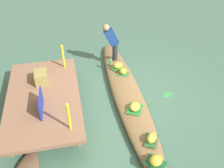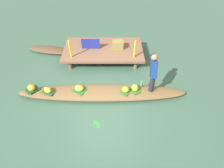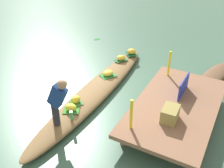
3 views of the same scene
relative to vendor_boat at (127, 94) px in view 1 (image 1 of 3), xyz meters
name	(u,v)px [view 1 (image 1 of 3)]	position (x,y,z in m)	size (l,w,h in m)	color
canal_water	(127,97)	(0.00, 0.00, -0.13)	(40.00, 40.00, 0.00)	#40634E
dock_platform	(43,98)	(-0.02, 2.18, 0.27)	(3.20, 1.80, 0.46)	#855D45
vendor_boat	(127,94)	(0.00, 0.00, 0.00)	(5.57, 0.78, 0.25)	brown
leaf_mat_0	(151,140)	(-1.74, -0.09, 0.13)	(0.40, 0.25, 0.01)	#2A592E
banana_bunch_0	(152,138)	(-1.74, -0.09, 0.21)	(0.28, 0.19, 0.17)	gold
leaf_mat_1	(118,68)	(1.08, 0.01, 0.13)	(0.38, 0.27, 0.01)	#307725
banana_bunch_1	(118,65)	(1.08, 0.01, 0.22)	(0.27, 0.20, 0.18)	yellow
leaf_mat_2	(123,74)	(0.77, -0.07, 0.13)	(0.33, 0.27, 0.01)	#347032
banana_bunch_2	(123,71)	(0.77, -0.07, 0.22)	(0.23, 0.21, 0.19)	gold
leaf_mat_3	(135,109)	(-0.74, 0.00, 0.13)	(0.43, 0.33, 0.01)	#26762F
banana_bunch_3	(135,107)	(-0.74, 0.00, 0.21)	(0.31, 0.25, 0.16)	gold
leaf_mat_4	(155,163)	(-2.29, 0.02, 0.13)	(0.39, 0.31, 0.01)	#18532A
banana_bunch_4	(156,160)	(-2.29, 0.02, 0.22)	(0.28, 0.24, 0.18)	gold
vendor_person	(112,40)	(1.60, 0.10, 0.82)	(0.20, 0.50, 1.21)	#28282D
water_bottle	(111,62)	(1.32, 0.19, 0.23)	(0.07, 0.07, 0.20)	#46A75C
market_banner	(41,103)	(-0.52, 2.18, 0.54)	(0.73, 0.03, 0.43)	navy
railing_post_west	(69,117)	(-1.22, 1.58, 0.68)	(0.06, 0.06, 0.70)	yellow
railing_post_east	(63,56)	(1.18, 1.58, 0.68)	(0.06, 0.06, 0.70)	yellow
produce_crate	(41,77)	(0.56, 2.21, 0.49)	(0.44, 0.32, 0.32)	olive
drifting_plant_0	(169,95)	(-0.13, -1.19, -0.12)	(0.22, 0.17, 0.01)	#298647
drifting_plant_2	(168,94)	(-0.11, -1.15, -0.12)	(0.31, 0.17, 0.01)	#3B893E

